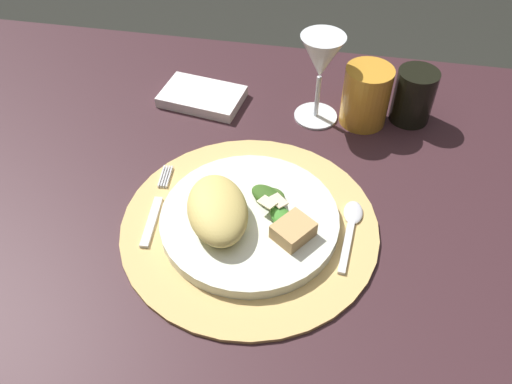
{
  "coord_description": "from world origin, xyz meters",
  "views": [
    {
      "loc": [
        0.14,
        -0.53,
        1.33
      ],
      "look_at": [
        0.05,
        -0.0,
        0.77
      ],
      "focal_mm": 37.23,
      "sensor_mm": 36.0,
      "label": 1
    }
  ],
  "objects": [
    {
      "name": "dining_table",
      "position": [
        0.0,
        0.0,
        0.61
      ],
      "size": [
        1.23,
        0.87,
        0.75
      ],
      "color": "#371F24",
      "rests_on": "ground"
    },
    {
      "name": "placemat",
      "position": [
        0.05,
        -0.05,
        0.76
      ],
      "size": [
        0.36,
        0.36,
        0.01
      ],
      "primitive_type": "cylinder",
      "color": "tan",
      "rests_on": "dining_table"
    },
    {
      "name": "dinner_plate",
      "position": [
        0.05,
        -0.05,
        0.77
      ],
      "size": [
        0.25,
        0.25,
        0.02
      ],
      "primitive_type": "cylinder",
      "color": "silver",
      "rests_on": "placemat"
    },
    {
      "name": "pasta_serving",
      "position": [
        0.01,
        -0.07,
        0.8
      ],
      "size": [
        0.12,
        0.15,
        0.04
      ],
      "primitive_type": "ellipsoid",
      "rotation": [
        0.0,
        0.0,
        1.95
      ],
      "color": "#D4BA63",
      "rests_on": "dinner_plate"
    },
    {
      "name": "salad_greens",
      "position": [
        0.08,
        -0.03,
        0.79
      ],
      "size": [
        0.08,
        0.09,
        0.02
      ],
      "color": "#3B7E2A",
      "rests_on": "dinner_plate"
    },
    {
      "name": "bread_piece",
      "position": [
        0.11,
        -0.08,
        0.79
      ],
      "size": [
        0.06,
        0.07,
        0.02
      ],
      "primitive_type": "cube",
      "rotation": [
        0.0,
        0.0,
        0.94
      ],
      "color": "tan",
      "rests_on": "dinner_plate"
    },
    {
      "name": "fork",
      "position": [
        -0.09,
        -0.05,
        0.76
      ],
      "size": [
        0.03,
        0.16,
        0.0
      ],
      "color": "silver",
      "rests_on": "placemat"
    },
    {
      "name": "spoon",
      "position": [
        0.19,
        -0.03,
        0.76
      ],
      "size": [
        0.03,
        0.13,
        0.01
      ],
      "color": "silver",
      "rests_on": "placemat"
    },
    {
      "name": "napkin",
      "position": [
        -0.09,
        0.22,
        0.76
      ],
      "size": [
        0.15,
        0.11,
        0.02
      ],
      "primitive_type": "cube",
      "rotation": [
        0.0,
        0.0,
        -0.16
      ],
      "color": "white",
      "rests_on": "dining_table"
    },
    {
      "name": "wine_glass",
      "position": [
        0.11,
        0.21,
        0.87
      ],
      "size": [
        0.07,
        0.07,
        0.16
      ],
      "color": "silver",
      "rests_on": "dining_table"
    },
    {
      "name": "amber_tumbler",
      "position": [
        0.19,
        0.22,
        0.8
      ],
      "size": [
        0.08,
        0.08,
        0.1
      ],
      "primitive_type": "cylinder",
      "color": "gold",
      "rests_on": "dining_table"
    },
    {
      "name": "dark_tumbler",
      "position": [
        0.27,
        0.24,
        0.8
      ],
      "size": [
        0.07,
        0.07,
        0.09
      ],
      "primitive_type": "cylinder",
      "color": "black",
      "rests_on": "dining_table"
    }
  ]
}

